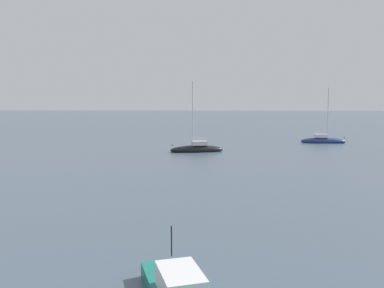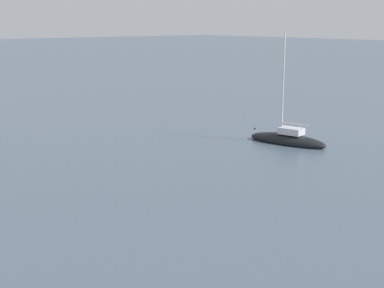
% 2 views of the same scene
% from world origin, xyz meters
% --- Properties ---
extents(sailboat_black_mid, '(3.37, 7.12, 9.29)m').
position_xyz_m(sailboat_black_mid, '(-13.29, 40.33, 0.34)').
color(sailboat_black_mid, black).
rests_on(sailboat_black_mid, ground_plane).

